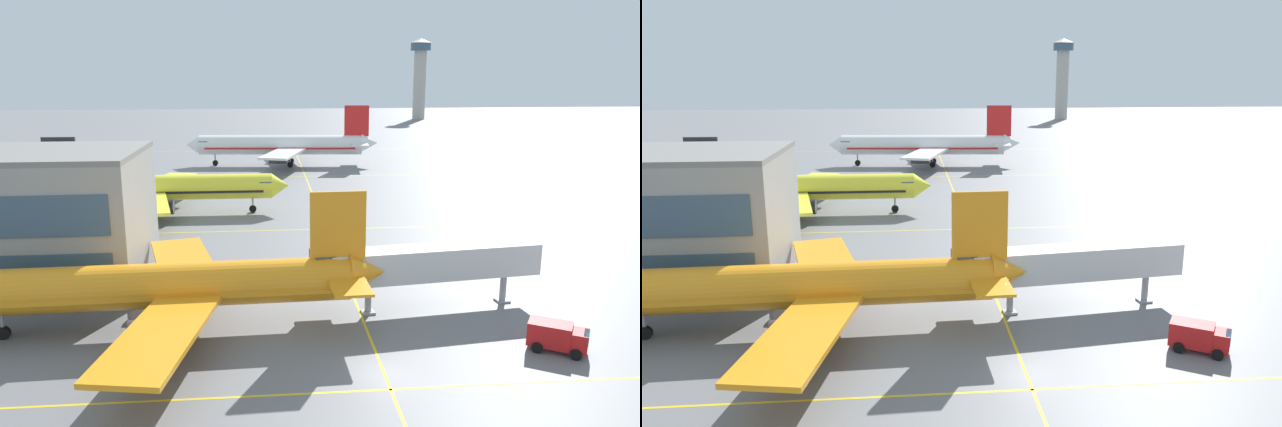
{
  "view_description": "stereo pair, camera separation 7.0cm",
  "coord_description": "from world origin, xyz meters",
  "views": [
    {
      "loc": [
        -7.69,
        -36.07,
        19.82
      ],
      "look_at": [
        -2.28,
        22.67,
        5.83
      ],
      "focal_mm": 33.58,
      "sensor_mm": 36.0,
      "label": 1
    },
    {
      "loc": [
        -7.62,
        -36.08,
        19.82
      ],
      "look_at": [
        -2.28,
        22.67,
        5.83
      ],
      "focal_mm": 33.58,
      "sensor_mm": 36.0,
      "label": 2
    }
  ],
  "objects": [
    {
      "name": "service_truck_red_van",
      "position": [
        13.18,
        2.31,
        1.18
      ],
      "size": [
        4.46,
        3.73,
        2.1
      ],
      "color": "red",
      "rests_on": "ground"
    },
    {
      "name": "airliner_second_row",
      "position": [
        -22.39,
        48.94,
        3.79
      ],
      "size": [
        35.6,
        30.83,
        11.11
      ],
      "color": "yellow",
      "rests_on": "ground"
    },
    {
      "name": "airliner_front_gate",
      "position": [
        -15.4,
        8.46,
        3.7
      ],
      "size": [
        34.79,
        30.05,
        10.83
      ],
      "color": "orange",
      "rests_on": "ground"
    },
    {
      "name": "jet_bridge",
      "position": [
        4.36,
        10.95,
        4.06
      ],
      "size": [
        20.01,
        5.24,
        5.58
      ],
      "color": "silver",
      "rests_on": "ground"
    },
    {
      "name": "airliner_third_row",
      "position": [
        -3.8,
        92.99,
        4.4
      ],
      "size": [
        41.47,
        35.64,
        12.89
      ],
      "color": "white",
      "rests_on": "ground"
    },
    {
      "name": "control_tower",
      "position": [
        58.15,
        218.4,
        19.65
      ],
      "size": [
        8.82,
        8.82,
        33.48
      ],
      "color": "#ADA89E",
      "rests_on": "ground"
    },
    {
      "name": "ground_plane",
      "position": [
        0.0,
        0.0,
        0.0
      ],
      "size": [
        600.0,
        600.0,
        0.0
      ],
      "primitive_type": "plane",
      "color": "slate"
    },
    {
      "name": "taxiway_markings",
      "position": [
        0.0,
        58.5,
        0.0
      ],
      "size": [
        146.51,
        177.45,
        0.01
      ],
      "color": "yellow",
      "rests_on": "ground"
    }
  ]
}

